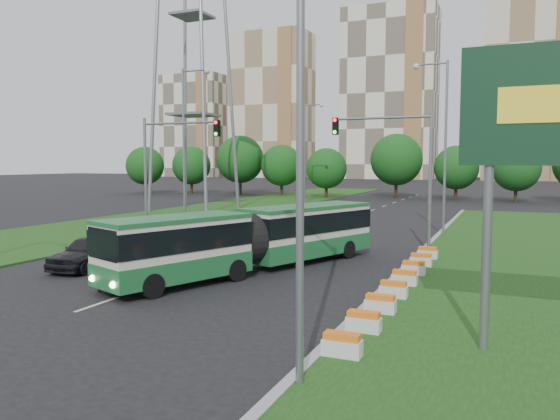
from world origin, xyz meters
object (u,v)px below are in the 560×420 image
at_px(car_left_near, 90,252).
at_px(shopping_trolley, 118,282).
at_px(traffic_mast_left, 166,158).
at_px(car_left_far, 201,227).
at_px(pedestrian, 102,271).
at_px(traffic_mast_median, 401,158).
at_px(articulated_bus, 250,238).

distance_m(car_left_near, shopping_trolley, 5.10).
bearing_deg(shopping_trolley, car_left_near, 128.55).
distance_m(traffic_mast_left, shopping_trolley, 15.22).
bearing_deg(car_left_far, pedestrian, -71.61).
bearing_deg(traffic_mast_median, articulated_bus, -123.34).
xyz_separation_m(articulated_bus, pedestrian, (-3.54, -6.02, -0.73)).
bearing_deg(traffic_mast_left, car_left_far, 62.90).
relative_size(traffic_mast_median, traffic_mast_left, 1.00).
distance_m(traffic_mast_median, traffic_mast_left, 15.19).
bearing_deg(traffic_mast_median, car_left_near, -139.68).
height_order(pedestrian, shopping_trolley, pedestrian).
bearing_deg(traffic_mast_left, car_left_near, -76.26).
bearing_deg(articulated_bus, shopping_trolley, -98.68).
bearing_deg(car_left_far, traffic_mast_median, -4.78).
xyz_separation_m(articulated_bus, car_left_far, (-8.50, 9.66, -0.90)).
bearing_deg(traffic_mast_median, pedestrian, -122.15).
bearing_deg(car_left_near, car_left_far, 90.53).
bearing_deg(pedestrian, car_left_far, 28.76).
height_order(traffic_mast_median, shopping_trolley, traffic_mast_median).
bearing_deg(car_left_far, articulated_bus, -47.80).
bearing_deg(articulated_bus, car_left_far, 152.73).
xyz_separation_m(articulated_bus, car_left_near, (-7.31, -2.54, -0.73)).
xyz_separation_m(traffic_mast_left, pedestrian, (6.17, -13.30, -4.54)).
height_order(car_left_near, pedestrian, pedestrian).
bearing_deg(pedestrian, traffic_mast_left, 36.11).
bearing_deg(shopping_trolley, traffic_mast_median, 42.43).
relative_size(car_left_near, shopping_trolley, 7.55).
bearing_deg(articulated_bus, traffic_mast_left, 164.54).
bearing_deg(traffic_mast_median, car_left_far, 174.36).
xyz_separation_m(articulated_bus, shopping_trolley, (-3.20, -5.52, -1.23)).
distance_m(traffic_mast_median, car_left_far, 14.78).
height_order(traffic_mast_median, car_left_far, traffic_mast_median).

